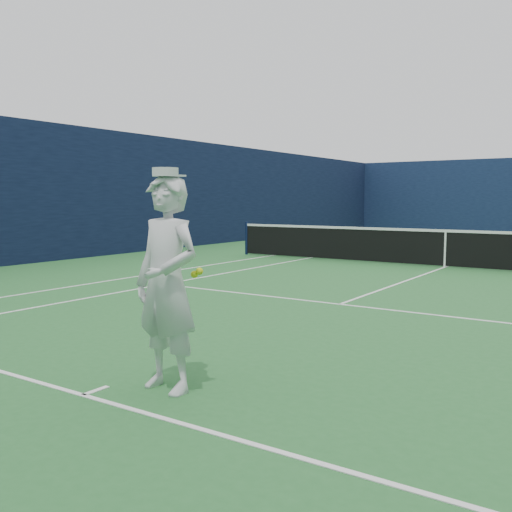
{
  "coord_description": "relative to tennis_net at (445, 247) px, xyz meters",
  "views": [
    {
      "loc": [
        4.18,
        -15.24,
        1.81
      ],
      "look_at": [
        0.55,
        -9.82,
        1.16
      ],
      "focal_mm": 40.0,
      "sensor_mm": 36.0,
      "label": 1
    }
  ],
  "objects": [
    {
      "name": "windscreen_fence",
      "position": [
        0.0,
        0.0,
        1.45
      ],
      "size": [
        20.12,
        36.12,
        4.0
      ],
      "color": "#101B3A",
      "rests_on": "ground"
    },
    {
      "name": "tennis_net",
      "position": [
        0.0,
        0.0,
        0.0
      ],
      "size": [
        12.88,
        0.09,
        1.07
      ],
      "color": "#141E4C",
      "rests_on": "ground"
    },
    {
      "name": "ground",
      "position": [
        0.0,
        0.0,
        -0.55
      ],
      "size": [
        80.0,
        80.0,
        0.0
      ],
      "primitive_type": "plane",
      "color": "#26652D",
      "rests_on": "ground"
    },
    {
      "name": "court_markings",
      "position": [
        0.0,
        0.0,
        -0.55
      ],
      "size": [
        11.03,
        23.83,
        0.01
      ],
      "color": "white",
      "rests_on": "ground"
    },
    {
      "name": "tennis_player",
      "position": [
        0.55,
        -11.32,
        0.47
      ],
      "size": [
        0.8,
        0.55,
        2.1
      ],
      "rotation": [
        0.0,
        0.0,
        -0.07
      ],
      "color": "white",
      "rests_on": "ground"
    }
  ]
}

